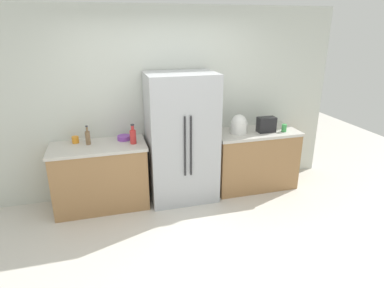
% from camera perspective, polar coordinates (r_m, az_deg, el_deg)
% --- Properties ---
extents(ground_plane, '(10.33, 10.33, 0.00)m').
position_cam_1_polar(ground_plane, '(3.78, 0.67, -18.39)').
color(ground_plane, beige).
extents(kitchen_back_panel, '(5.17, 0.10, 2.61)m').
position_cam_1_polar(kitchen_back_panel, '(4.72, -5.04, 7.12)').
color(kitchen_back_panel, silver).
rests_on(kitchen_back_panel, ground_plane).
extents(counter_left, '(1.23, 0.63, 0.88)m').
position_cam_1_polar(counter_left, '(4.58, -15.57, -5.37)').
color(counter_left, '#9E7247').
rests_on(counter_left, ground_plane).
extents(counter_right, '(1.26, 0.63, 0.88)m').
position_cam_1_polar(counter_right, '(5.06, 10.64, -2.54)').
color(counter_right, '#9E7247').
rests_on(counter_right, ground_plane).
extents(refrigerator, '(0.92, 0.68, 1.78)m').
position_cam_1_polar(refrigerator, '(4.50, -1.81, 1.01)').
color(refrigerator, '#B2B5BA').
rests_on(refrigerator, ground_plane).
extents(toaster, '(0.26, 0.15, 0.22)m').
position_cam_1_polar(toaster, '(4.87, 12.79, 3.31)').
color(toaster, black).
rests_on(toaster, counter_right).
extents(rice_cooker, '(0.24, 0.24, 0.27)m').
position_cam_1_polar(rice_cooker, '(4.74, 8.14, 3.34)').
color(rice_cooker, white).
rests_on(rice_cooker, counter_right).
extents(bottle_a, '(0.06, 0.06, 0.25)m').
position_cam_1_polar(bottle_a, '(4.45, -17.65, 1.14)').
color(bottle_a, brown).
rests_on(bottle_a, counter_left).
extents(bottle_b, '(0.08, 0.08, 0.26)m').
position_cam_1_polar(bottle_b, '(4.34, -10.21, 1.37)').
color(bottle_b, red).
rests_on(bottle_b, counter_left).
extents(cup_a, '(0.09, 0.09, 0.09)m').
position_cam_1_polar(cup_a, '(4.58, -19.60, 0.71)').
color(cup_a, orange).
rests_on(cup_a, counter_left).
extents(cup_b, '(0.07, 0.07, 0.11)m').
position_cam_1_polar(cup_b, '(4.96, 15.70, 2.70)').
color(cup_b, green).
rests_on(cup_b, counter_right).
extents(bowl_a, '(0.18, 0.18, 0.06)m').
position_cam_1_polar(bowl_a, '(4.53, -11.73, 1.08)').
color(bowl_a, purple).
rests_on(bowl_a, counter_left).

